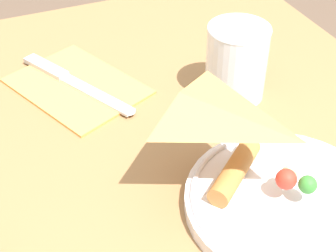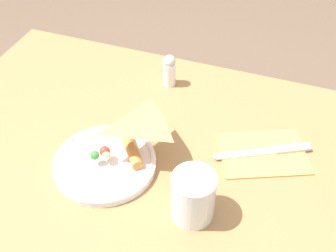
% 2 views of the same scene
% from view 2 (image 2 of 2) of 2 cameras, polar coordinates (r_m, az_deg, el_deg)
% --- Properties ---
extents(dining_table, '(1.01, 0.70, 0.73)m').
position_cam_2_polar(dining_table, '(1.02, -3.31, -7.67)').
color(dining_table, olive).
rests_on(dining_table, ground_plane).
extents(plate_pizza, '(0.22, 0.22, 0.05)m').
position_cam_2_polar(plate_pizza, '(0.89, -8.57, -4.73)').
color(plate_pizza, white).
rests_on(plate_pizza, dining_table).
extents(milk_glass, '(0.08, 0.08, 0.10)m').
position_cam_2_polar(milk_glass, '(0.78, 3.41, -9.72)').
color(milk_glass, white).
rests_on(milk_glass, dining_table).
extents(napkin_folded, '(0.22, 0.20, 0.00)m').
position_cam_2_polar(napkin_folded, '(0.93, 12.72, -3.61)').
color(napkin_folded, '#E59E4C').
rests_on(napkin_folded, dining_table).
extents(butter_knife, '(0.20, 0.11, 0.01)m').
position_cam_2_polar(butter_knife, '(0.93, 13.43, -3.33)').
color(butter_knife, '#B2B2B7').
rests_on(butter_knife, napkin_folded).
extents(salt_shaker, '(0.03, 0.03, 0.09)m').
position_cam_2_polar(salt_shaker, '(1.07, 0.20, 7.59)').
color(salt_shaker, white).
rests_on(salt_shaker, dining_table).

